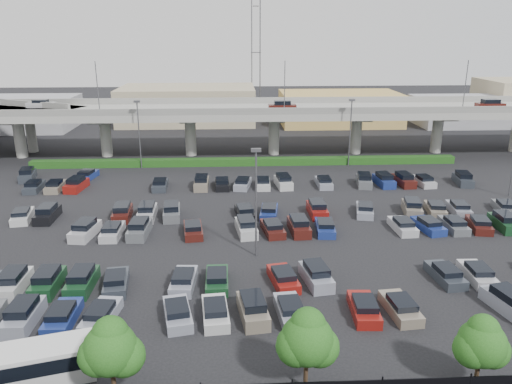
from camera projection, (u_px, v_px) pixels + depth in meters
ground at (252, 224)px, 54.34m from camera, size 280.00×280.00×0.00m
overpass at (243, 114)px, 82.55m from camera, size 150.00×13.00×15.80m
hedge at (246, 162)px, 77.91m from camera, size 66.00×1.60×1.10m
tree_row at (285, 340)px, 28.09m from camera, size 65.07×3.66×5.94m
shuttle_bus at (33, 363)px, 29.69m from camera, size 7.53×4.19×2.29m
parked_cars at (252, 233)px, 50.28m from camera, size 63.14×41.68×1.67m
light_poles at (214, 165)px, 54.12m from camera, size 66.90×48.38×10.30m
distant_buildings at (296, 106)px, 112.47m from camera, size 138.00×24.00×9.00m
comm_tower at (256, 50)px, 119.98m from camera, size 2.40×2.40×30.00m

